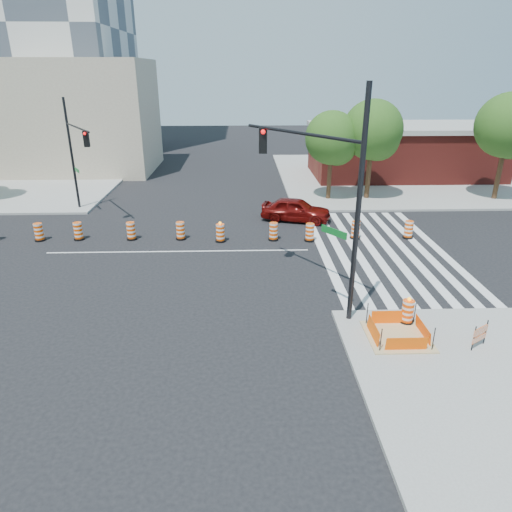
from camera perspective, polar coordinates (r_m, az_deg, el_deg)
The scene contains 25 objects.
ground at distance 24.87m, azimuth -9.70°, elevation 0.57°, with size 120.00×120.00×0.00m, color black.
sidewalk_ne at distance 44.33m, azimuth 17.63°, elevation 9.52°, with size 22.00×22.00×0.15m, color gray.
sidewalk_nw at distance 47.07m, azimuth -29.24°, elevation 8.44°, with size 22.00×22.00×0.15m, color gray.
crosswalk_east at distance 25.74m, azimuth 15.22°, elevation 0.85°, with size 6.75×13.50×0.01m.
lane_centerline at distance 24.87m, azimuth -9.70°, elevation 0.58°, with size 14.00×0.12×0.01m, color silver.
excavation_pit at distance 17.37m, azimuth 17.26°, elevation -9.43°, with size 2.20×2.20×0.90m.
brick_storefront at distance 43.93m, azimuth 17.97°, elevation 12.37°, with size 16.50×8.50×4.60m.
beige_midrise at distance 47.67m, azimuth -21.59°, elevation 15.89°, with size 14.00×10.00×10.00m, color tan.
red_coupe at distance 29.51m, azimuth 5.01°, elevation 5.82°, with size 1.77×4.41×1.50m, color #5C0907.
signal_pole_se at distance 17.46m, azimuth 8.39°, elevation 9.46°, with size 3.87×5.39×8.59m.
signal_pole_nw at distance 32.11m, azimuth -21.63°, elevation 12.56°, with size 2.98×4.78×7.30m.
pit_drum at distance 18.19m, azimuth 18.40°, elevation -6.70°, with size 0.55×0.55×1.08m.
barricade at distance 17.59m, azimuth 26.21°, elevation -8.75°, with size 0.70×0.46×0.95m.
tree_north_c at distance 34.07m, azimuth 9.48°, elevation 14.00°, with size 3.80×3.80×6.47m.
tree_north_d at distance 34.76m, azimuth 14.40°, elevation 14.64°, with size 4.25×4.25×7.23m.
tree_north_e at distance 37.92m, azimuth 29.00°, elevation 13.71°, with size 4.54×4.54×7.71m.
median_drum_1 at distance 28.73m, azimuth -25.50°, elevation 2.65°, with size 0.60×0.60×1.02m.
median_drum_2 at distance 28.01m, azimuth -21.33°, elevation 2.85°, with size 0.60×0.60×1.02m.
median_drum_3 at distance 27.08m, azimuth -15.34°, elevation 2.97°, with size 0.60×0.60×1.02m.
median_drum_4 at distance 26.52m, azimuth -9.41°, elevation 3.07°, with size 0.60×0.60×1.02m.
median_drum_5 at distance 25.88m, azimuth -4.48°, elevation 2.85°, with size 0.60×0.60×1.18m.
median_drum_6 at distance 26.06m, azimuth 2.20°, elevation 3.02°, with size 0.60×0.60×1.02m.
median_drum_7 at distance 26.08m, azimuth 6.74°, elevation 2.89°, with size 0.60×0.60×1.02m.
median_drum_8 at distance 26.90m, azimuth 12.33°, elevation 3.13°, with size 0.60×0.60×1.02m.
median_drum_9 at distance 27.77m, azimuth 18.53°, elevation 3.08°, with size 0.60×0.60×1.02m.
Camera 1 is at (3.48, -22.91, 9.05)m, focal length 32.00 mm.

